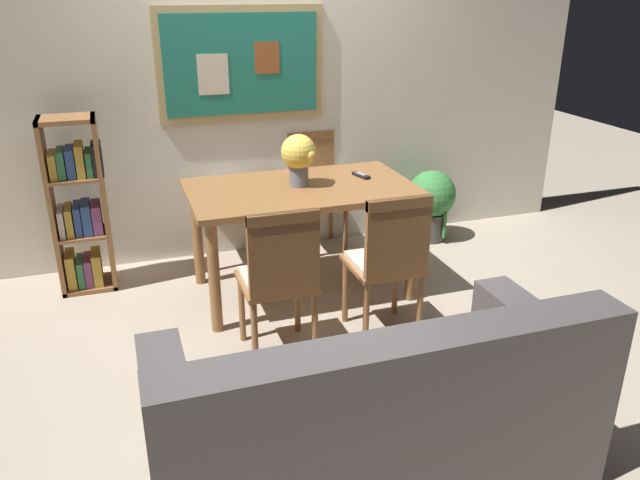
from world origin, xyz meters
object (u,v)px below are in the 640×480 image
dining_chair_far_right (314,181)px  leather_couch (373,419)px  dining_chair_near_right (389,255)px  potted_ivy (431,201)px  dining_chair_near_left (280,272)px  bookshelf (80,210)px  dining_table (301,202)px  flower_vase (299,155)px  tv_remote (361,175)px  dining_chair_far_left (229,189)px

dining_chair_far_right → leather_couch: (-0.58, -2.56, -0.23)m
dining_chair_near_right → potted_ivy: bearing=53.4°
dining_chair_near_left → leather_couch: (0.11, -1.04, -0.23)m
dining_chair_near_left → bookshelf: (-1.04, 1.30, 0.03)m
dining_chair_far_right → dining_table: bearing=-113.8°
dining_table → potted_ivy: 1.44m
dining_chair_near_left → leather_couch: 1.07m
leather_couch → flower_vase: 1.95m
flower_vase → dining_chair_far_right: bearing=65.1°
dining_table → tv_remote: (0.45, 0.08, 0.11)m
dining_table → tv_remote: bearing=10.5°
bookshelf → potted_ivy: (2.67, 0.05, -0.24)m
dining_chair_far_left → potted_ivy: bearing=-6.8°
dining_table → potted_ivy: bearing=24.4°
dining_chair_near_right → flower_vase: size_ratio=2.69×
dining_chair_near_left → bookshelf: 1.66m
dining_chair_far_left → flower_vase: (0.33, -0.75, 0.42)m
dining_chair_far_left → leather_couch: 2.59m
bookshelf → potted_ivy: bearing=1.0°
leather_couch → potted_ivy: leather_couch is taller
bookshelf → tv_remote: 1.91m
dining_chair_far_right → bookshelf: bookshelf is taller
dining_chair_far_right → potted_ivy: bearing=-10.8°
dining_chair_far_right → dining_chair_near_right: 1.50m
dining_table → dining_chair_near_right: 0.81m
dining_chair_near_left → leather_couch: dining_chair_near_left is taller
dining_chair_far_right → dining_chair_far_left: bearing=178.9°
dining_chair_far_right → tv_remote: 0.72m
dining_table → dining_chair_far_left: (-0.34, 0.77, -0.11)m
potted_ivy → flower_vase: size_ratio=1.72×
dining_chair_far_left → flower_vase: 0.92m
dining_chair_near_right → flower_vase: bearing=111.8°
leather_couch → bookshelf: 2.62m
bookshelf → potted_ivy: size_ratio=2.05×
dining_chair_far_right → leather_couch: size_ratio=0.51×
flower_vase → dining_chair_near_left: bearing=-113.9°
tv_remote → dining_chair_far_left: bearing=139.0°
dining_chair_far_right → dining_chair_far_left: (-0.68, 0.01, 0.00)m
dining_chair_near_right → tv_remote: 0.87m
potted_ivy → tv_remote: tv_remote is taller
potted_ivy → dining_chair_far_left: bearing=173.2°
dining_chair_far_right → leather_couch: bearing=-102.7°
leather_couch → tv_remote: size_ratio=11.11×
dining_table → dining_chair_near_left: (-0.36, -0.76, -0.11)m
potted_ivy → dining_table: bearing=-155.6°
bookshelf → dining_chair_near_right: bearing=-37.0°
potted_ivy → flower_vase: flower_vase is taller
dining_table → leather_couch: bearing=-97.6°
dining_table → dining_chair_near_right: bearing=-68.1°
dining_chair_far_right → tv_remote: size_ratio=5.61×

